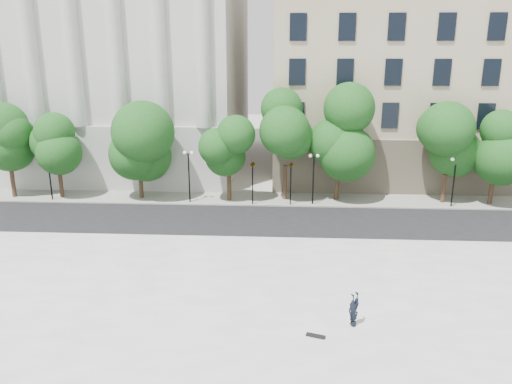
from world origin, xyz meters
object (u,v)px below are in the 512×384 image
(traffic_light_west, at_px, (253,162))
(person_lying, at_px, (353,321))
(traffic_light_east, at_px, (291,163))
(skateboard, at_px, (316,336))

(traffic_light_west, bearing_deg, person_lying, -73.14)
(traffic_light_east, bearing_deg, person_lying, -82.09)
(traffic_light_east, height_order, skateboard, traffic_light_east)
(person_lying, bearing_deg, skateboard, 170.01)
(traffic_light_east, distance_m, person_lying, 19.57)
(traffic_light_west, height_order, skateboard, traffic_light_west)
(traffic_light_west, xyz_separation_m, person_lying, (5.80, -19.16, -3.06))
(person_lying, distance_m, skateboard, 2.04)
(traffic_light_west, distance_m, skateboard, 20.82)
(traffic_light_east, bearing_deg, traffic_light_west, -180.00)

